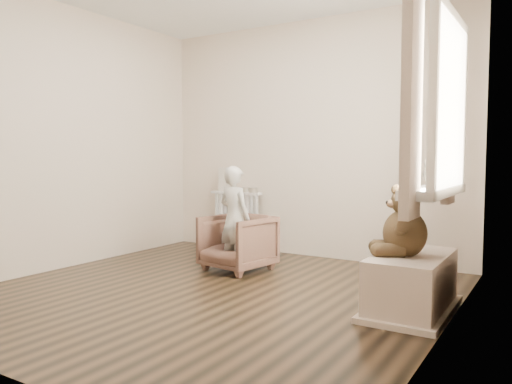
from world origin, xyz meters
The scene contains 18 objects.
floor centered at (0.00, 0.00, 0.00)m, with size 3.60×3.60×0.01m, color black.
back_wall centered at (0.00, 1.80, 1.30)m, with size 3.60×0.02×2.60m, color #F0EBCC.
left_wall centered at (-1.80, 0.00, 1.30)m, with size 0.02×3.60×2.60m, color #F0EBCC.
right_wall centered at (1.80, 0.00, 1.30)m, with size 0.02×3.60×2.60m, color #F0EBCC.
window centered at (1.76, 0.30, 1.45)m, with size 0.03×0.90×1.10m, color white.
window_sill centered at (1.67, 0.30, 0.87)m, with size 0.22×1.10×0.06m, color silver.
curtain_left centered at (1.65, -0.27, 1.39)m, with size 0.06×0.26×1.30m, color #B8A490.
curtain_right centered at (1.65, 0.87, 1.39)m, with size 0.06×0.26×1.30m, color #B8A490.
radiator centered at (-0.89, 1.68, 0.39)m, with size 0.66×0.12×0.69m, color silver.
paper_doll centered at (-1.05, 1.68, 0.83)m, with size 0.17×0.02×0.28m, color beige.
tin_a centered at (-0.74, 1.68, 0.72)m, with size 0.10×0.10×0.06m, color #A59E8C.
tin_b centered at (-0.64, 1.68, 0.72)m, with size 0.10×0.10×0.06m, color #A59E8C.
toy_vanity centered at (-0.86, 1.65, 0.28)m, with size 0.36×0.26×0.56m, color silver.
armchair centered at (-0.26, 0.77, 0.27)m, with size 0.58×0.60×0.54m, color brown.
child centered at (-0.26, 0.72, 0.52)m, with size 0.36×0.24×1.00m, color beige.
toy_bench centered at (1.52, 0.34, 0.20)m, with size 0.46×0.88×0.41m, color beige.
teddy_bear centered at (1.48, 0.28, 0.67)m, with size 0.40×0.31×0.49m, color #382816, non-canonical shape.
plush_cat centered at (1.66, 0.35, 1.00)m, with size 0.16×0.25×0.21m, color slate, non-canonical shape.
Camera 1 is at (2.41, -3.22, 1.10)m, focal length 35.00 mm.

